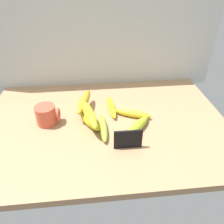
% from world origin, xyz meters
% --- Properties ---
extents(counter_top, '(1.10, 0.76, 0.03)m').
position_xyz_m(counter_top, '(0.00, 0.00, 0.01)').
color(counter_top, '#A57E57').
rests_on(counter_top, ground).
extents(back_wall, '(1.30, 0.02, 0.70)m').
position_xyz_m(back_wall, '(0.00, 0.39, 0.35)').
color(back_wall, silver).
rests_on(back_wall, ground).
extents(chalkboard_sign, '(0.11, 0.02, 0.08)m').
position_xyz_m(chalkboard_sign, '(0.07, -0.17, 0.07)').
color(chalkboard_sign, black).
rests_on(chalkboard_sign, counter_top).
extents(coffee_mug, '(0.10, 0.09, 0.09)m').
position_xyz_m(coffee_mug, '(-0.26, 0.02, 0.07)').
color(coffee_mug, '#CE4F39').
rests_on(coffee_mug, counter_top).
extents(banana_0, '(0.14, 0.15, 0.04)m').
position_xyz_m(banana_0, '(0.13, -0.07, 0.05)').
color(banana_0, '#9BB827').
rests_on(banana_0, counter_top).
extents(banana_1, '(0.04, 0.19, 0.03)m').
position_xyz_m(banana_1, '(-0.02, -0.06, 0.05)').
color(banana_1, '#A1BD36').
rests_on(banana_1, counter_top).
extents(banana_2, '(0.17, 0.10, 0.04)m').
position_xyz_m(banana_2, '(0.13, 0.03, 0.05)').
color(banana_2, yellow).
rests_on(banana_2, counter_top).
extents(banana_3, '(0.05, 0.19, 0.03)m').
position_xyz_m(banana_3, '(0.03, 0.10, 0.05)').
color(banana_3, yellow).
rests_on(banana_3, counter_top).
extents(banana_4, '(0.11, 0.16, 0.04)m').
position_xyz_m(banana_4, '(-0.07, -0.01, 0.05)').
color(banana_4, gold).
rests_on(banana_4, counter_top).
extents(banana_5, '(0.10, 0.19, 0.04)m').
position_xyz_m(banana_5, '(-0.09, 0.09, 0.05)').
color(banana_5, yellow).
rests_on(banana_5, counter_top).
extents(banana_6, '(0.09, 0.21, 0.04)m').
position_xyz_m(banana_6, '(-0.09, 0.09, 0.09)').
color(banana_6, '#B58C23').
rests_on(banana_6, banana_5).
extents(banana_7, '(0.09, 0.21, 0.04)m').
position_xyz_m(banana_7, '(-0.07, -0.02, 0.09)').
color(banana_7, yellow).
rests_on(banana_7, banana_4).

